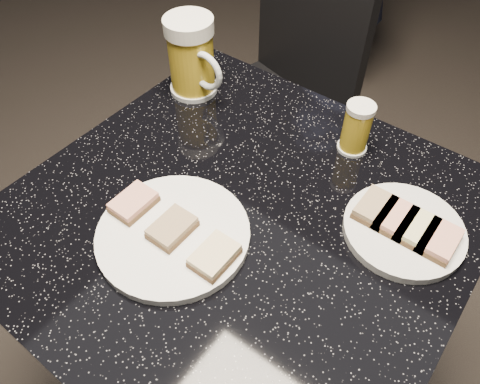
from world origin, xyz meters
name	(u,v)px	position (x,y,z in m)	size (l,w,h in m)	color
floor	(240,379)	(0.00, 0.00, 0.00)	(6.00, 6.00, 0.00)	black
plate_large	(173,234)	(-0.05, -0.10, 0.76)	(0.24, 0.24, 0.01)	white
plate_small	(404,230)	(0.23, 0.12, 0.76)	(0.19, 0.19, 0.01)	silver
table	(240,288)	(0.00, 0.00, 0.51)	(0.70, 0.70, 0.75)	black
beer_mug	(192,57)	(-0.27, 0.20, 0.83)	(0.14, 0.10, 0.16)	silver
beer_tumbler	(356,128)	(0.07, 0.24, 0.80)	(0.05, 0.05, 0.10)	white
chair	(275,95)	(-0.31, 0.58, 0.50)	(0.49, 0.49, 0.87)	black
canapes_on_plate_large	(172,228)	(-0.05, -0.10, 0.77)	(0.22, 0.07, 0.02)	#4C3521
canapes_on_plate_small	(406,224)	(0.23, 0.12, 0.77)	(0.15, 0.07, 0.02)	#4C3521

